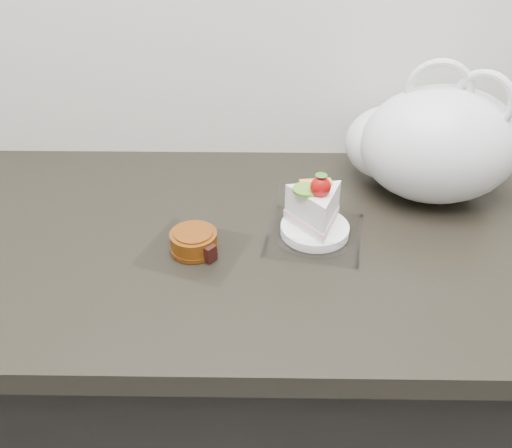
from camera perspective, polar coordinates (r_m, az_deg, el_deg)
counter at (r=1.32m, az=-0.29°, el=-17.09°), size 2.04×0.64×0.90m
cake_tray at (r=0.99m, az=5.96°, el=0.49°), size 0.19×0.19×0.13m
mooncake_wrap at (r=0.96m, az=-6.17°, el=-1.93°), size 0.20×0.19×0.04m
plastic_bag at (r=1.12m, az=16.95°, el=7.73°), size 0.37×0.32×0.27m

